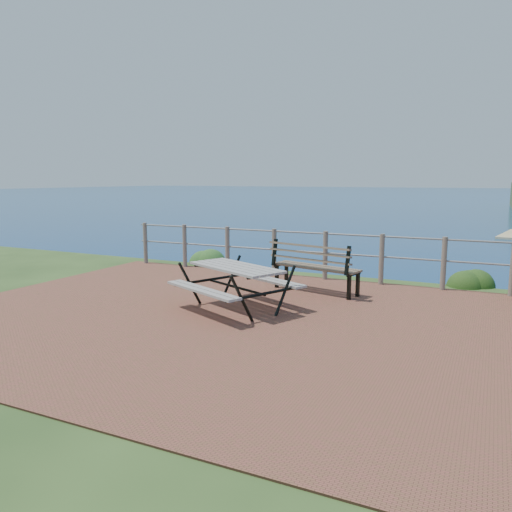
{
  "coord_description": "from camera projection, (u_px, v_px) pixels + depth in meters",
  "views": [
    {
      "loc": [
        3.1,
        -6.42,
        2.09
      ],
      "look_at": [
        -0.61,
        1.32,
        0.75
      ],
      "focal_mm": 35.0,
      "sensor_mm": 36.0,
      "label": 1
    }
  ],
  "objects": [
    {
      "name": "ground",
      "position": [
        255.0,
        321.0,
        7.37
      ],
      "size": [
        10.0,
        7.0,
        0.12
      ],
      "primitive_type": "cube",
      "color": "brown",
      "rests_on": "ground"
    },
    {
      "name": "ocean",
      "position": [
        488.0,
        184.0,
        185.57
      ],
      "size": [
        1200.0,
        1200.0,
        0.0
      ],
      "primitive_type": "plane",
      "color": "navy",
      "rests_on": "ground"
    },
    {
      "name": "safety_railing",
      "position": [
        325.0,
        253.0,
        10.26
      ],
      "size": [
        9.4,
        0.1,
        1.0
      ],
      "color": "#6B5B4C",
      "rests_on": "ground"
    },
    {
      "name": "picnic_table",
      "position": [
        236.0,
        283.0,
        7.91
      ],
      "size": [
        1.79,
        1.33,
        0.7
      ],
      "rotation": [
        0.0,
        0.0,
        -0.43
      ],
      "color": "gray",
      "rests_on": "ground"
    },
    {
      "name": "park_bench",
      "position": [
        316.0,
        259.0,
        9.11
      ],
      "size": [
        1.73,
        0.8,
        0.95
      ],
      "rotation": [
        0.0,
        0.0,
        -0.24
      ],
      "color": "brown",
      "rests_on": "ground"
    },
    {
      "name": "shrub_lip_west",
      "position": [
        211.0,
        264.0,
        12.32
      ],
      "size": [
        0.81,
        0.81,
        0.56
      ],
      "primitive_type": "ellipsoid",
      "color": "#2B5A21",
      "rests_on": "ground"
    },
    {
      "name": "shrub_lip_east",
      "position": [
        462.0,
        286.0,
        9.82
      ],
      "size": [
        0.79,
        0.79,
        0.53
      ],
      "primitive_type": "ellipsoid",
      "color": "#1E3B12",
      "rests_on": "ground"
    }
  ]
}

